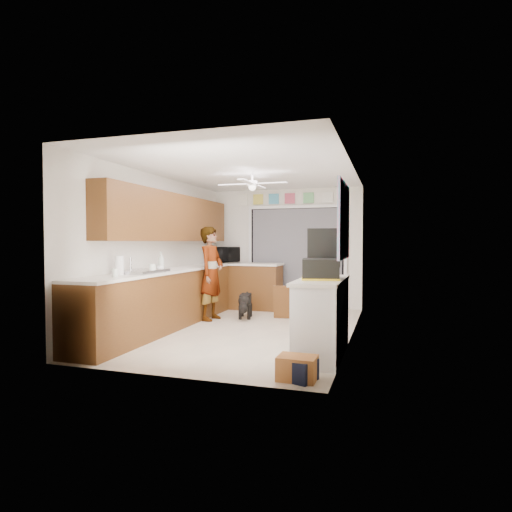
# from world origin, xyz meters

# --- Properties ---
(floor) EXTENTS (5.00, 5.00, 0.00)m
(floor) POSITION_xyz_m (0.00, 0.00, 0.00)
(floor) COLOR #BDAF98
(floor) RESTS_ON ground
(ceiling) EXTENTS (5.00, 5.00, 0.00)m
(ceiling) POSITION_xyz_m (0.00, 0.00, 2.50)
(ceiling) COLOR white
(ceiling) RESTS_ON ground
(wall_back) EXTENTS (3.20, 0.00, 3.20)m
(wall_back) POSITION_xyz_m (0.00, 2.50, 1.25)
(wall_back) COLOR white
(wall_back) RESTS_ON ground
(wall_front) EXTENTS (3.20, 0.00, 3.20)m
(wall_front) POSITION_xyz_m (0.00, -2.50, 1.25)
(wall_front) COLOR white
(wall_front) RESTS_ON ground
(wall_left) EXTENTS (0.00, 5.00, 5.00)m
(wall_left) POSITION_xyz_m (-1.60, 0.00, 1.25)
(wall_left) COLOR white
(wall_left) RESTS_ON ground
(wall_right) EXTENTS (0.00, 5.00, 5.00)m
(wall_right) POSITION_xyz_m (1.60, 0.00, 1.25)
(wall_right) COLOR white
(wall_right) RESTS_ON ground
(left_base_cabinets) EXTENTS (0.60, 4.80, 0.90)m
(left_base_cabinets) POSITION_xyz_m (-1.30, 0.00, 0.45)
(left_base_cabinets) COLOR brown
(left_base_cabinets) RESTS_ON floor
(left_countertop) EXTENTS (0.62, 4.80, 0.04)m
(left_countertop) POSITION_xyz_m (-1.29, 0.00, 0.92)
(left_countertop) COLOR white
(left_countertop) RESTS_ON left_base_cabinets
(upper_cabinets) EXTENTS (0.32, 4.00, 0.80)m
(upper_cabinets) POSITION_xyz_m (-1.44, 0.20, 1.80)
(upper_cabinets) COLOR brown
(upper_cabinets) RESTS_ON wall_left
(sink_basin) EXTENTS (0.50, 0.76, 0.06)m
(sink_basin) POSITION_xyz_m (-1.29, -1.00, 0.95)
(sink_basin) COLOR silver
(sink_basin) RESTS_ON left_countertop
(faucet) EXTENTS (0.03, 0.03, 0.22)m
(faucet) POSITION_xyz_m (-1.48, -1.00, 1.05)
(faucet) COLOR silver
(faucet) RESTS_ON left_countertop
(peninsula_base) EXTENTS (1.00, 0.60, 0.90)m
(peninsula_base) POSITION_xyz_m (-0.50, 2.00, 0.45)
(peninsula_base) COLOR brown
(peninsula_base) RESTS_ON floor
(peninsula_top) EXTENTS (1.04, 0.64, 0.04)m
(peninsula_top) POSITION_xyz_m (-0.50, 2.00, 0.92)
(peninsula_top) COLOR white
(peninsula_top) RESTS_ON peninsula_base
(back_opening_recess) EXTENTS (2.00, 0.06, 2.10)m
(back_opening_recess) POSITION_xyz_m (0.25, 2.47, 1.05)
(back_opening_recess) COLOR black
(back_opening_recess) RESTS_ON wall_back
(curtain_panel) EXTENTS (1.90, 0.03, 2.05)m
(curtain_panel) POSITION_xyz_m (0.25, 2.43, 1.05)
(curtain_panel) COLOR slate
(curtain_panel) RESTS_ON wall_back
(door_trim_left) EXTENTS (0.06, 0.04, 2.10)m
(door_trim_left) POSITION_xyz_m (-0.77, 2.44, 1.05)
(door_trim_left) COLOR white
(door_trim_left) RESTS_ON wall_back
(door_trim_right) EXTENTS (0.06, 0.04, 2.10)m
(door_trim_right) POSITION_xyz_m (1.27, 2.44, 1.05)
(door_trim_right) COLOR white
(door_trim_right) RESTS_ON wall_back
(door_trim_head) EXTENTS (2.10, 0.04, 0.06)m
(door_trim_head) POSITION_xyz_m (0.25, 2.44, 2.12)
(door_trim_head) COLOR white
(door_trim_head) RESTS_ON wall_back
(header_frame_0) EXTENTS (0.22, 0.02, 0.22)m
(header_frame_0) POSITION_xyz_m (-0.60, 2.47, 2.30)
(header_frame_0) COLOR gold
(header_frame_0) RESTS_ON wall_back
(header_frame_1) EXTENTS (0.22, 0.02, 0.22)m
(header_frame_1) POSITION_xyz_m (-0.25, 2.47, 2.30)
(header_frame_1) COLOR #489FC1
(header_frame_1) RESTS_ON wall_back
(header_frame_2) EXTENTS (0.22, 0.02, 0.22)m
(header_frame_2) POSITION_xyz_m (0.10, 2.47, 2.30)
(header_frame_2) COLOR #C04860
(header_frame_2) RESTS_ON wall_back
(header_frame_3) EXTENTS (0.22, 0.02, 0.22)m
(header_frame_3) POSITION_xyz_m (0.50, 2.47, 2.30)
(header_frame_3) COLOR #67B571
(header_frame_3) RESTS_ON wall_back
(header_frame_4) EXTENTS (0.22, 0.02, 0.22)m
(header_frame_4) POSITION_xyz_m (0.90, 2.47, 2.30)
(header_frame_4) COLOR white
(header_frame_4) RESTS_ON wall_back
(route66_sign) EXTENTS (0.22, 0.02, 0.26)m
(route66_sign) POSITION_xyz_m (-0.95, 2.47, 2.30)
(route66_sign) COLOR silver
(route66_sign) RESTS_ON wall_back
(right_counter_base) EXTENTS (0.50, 1.40, 0.90)m
(right_counter_base) POSITION_xyz_m (1.35, -1.20, 0.45)
(right_counter_base) COLOR white
(right_counter_base) RESTS_ON floor
(right_counter_top) EXTENTS (0.54, 1.44, 0.04)m
(right_counter_top) POSITION_xyz_m (1.34, -1.20, 0.92)
(right_counter_top) COLOR white
(right_counter_top) RESTS_ON right_counter_base
(abstract_painting) EXTENTS (0.03, 1.15, 0.95)m
(abstract_painting) POSITION_xyz_m (1.58, -1.00, 1.65)
(abstract_painting) COLOR #FF5DA2
(abstract_painting) RESTS_ON wall_right
(ceiling_fan) EXTENTS (1.14, 1.14, 0.24)m
(ceiling_fan) POSITION_xyz_m (0.00, 0.20, 2.32)
(ceiling_fan) COLOR white
(ceiling_fan) RESTS_ON ceiling
(microwave) EXTENTS (0.55, 0.69, 0.33)m
(microwave) POSITION_xyz_m (-1.28, 2.20, 1.11)
(microwave) COLOR black
(microwave) RESTS_ON left_countertop
(soap_bottle) EXTENTS (0.11, 0.11, 0.29)m
(soap_bottle) POSITION_xyz_m (-1.37, -0.32, 1.08)
(soap_bottle) COLOR silver
(soap_bottle) RESTS_ON left_countertop
(cup) EXTENTS (0.14, 0.14, 0.08)m
(cup) POSITION_xyz_m (-1.20, -0.64, 0.98)
(cup) COLOR white
(cup) RESTS_ON left_countertop
(jar_a) EXTENTS (0.13, 0.13, 0.13)m
(jar_a) POSITION_xyz_m (-1.10, -1.03, 1.01)
(jar_a) COLOR silver
(jar_a) RESTS_ON left_countertop
(jar_b) EXTENTS (0.08, 0.08, 0.11)m
(jar_b) POSITION_xyz_m (-1.22, -1.74, 0.99)
(jar_b) COLOR silver
(jar_b) RESTS_ON left_countertop
(paper_towel_roll) EXTENTS (0.15, 0.15, 0.26)m
(paper_towel_roll) POSITION_xyz_m (-1.36, -1.45, 1.07)
(paper_towel_roll) COLOR white
(paper_towel_roll) RESTS_ON left_countertop
(suitcase) EXTENTS (0.52, 0.64, 0.24)m
(suitcase) POSITION_xyz_m (1.32, -1.20, 1.06)
(suitcase) COLOR black
(suitcase) RESTS_ON right_counter_top
(suitcase_rim) EXTENTS (0.54, 0.65, 0.02)m
(suitcase_rim) POSITION_xyz_m (1.32, -1.20, 0.95)
(suitcase_rim) COLOR yellow
(suitcase_rim) RESTS_ON suitcase
(suitcase_lid) EXTENTS (0.42, 0.11, 0.50)m
(suitcase_lid) POSITION_xyz_m (1.32, -0.91, 1.31)
(suitcase_lid) COLOR black
(suitcase_lid) RESTS_ON suitcase
(cardboard_box) EXTENTS (0.39, 0.30, 0.24)m
(cardboard_box) POSITION_xyz_m (1.25, -2.20, 0.12)
(cardboard_box) COLOR #CB7B40
(cardboard_box) RESTS_ON floor
(navy_crate) EXTENTS (0.42, 0.38, 0.21)m
(navy_crate) POSITION_xyz_m (1.25, -2.20, 0.11)
(navy_crate) COLOR black
(navy_crate) RESTS_ON floor
(cabinet_door_panel) EXTENTS (0.42, 0.21, 0.60)m
(cabinet_door_panel) POSITION_xyz_m (0.34, 1.04, 0.30)
(cabinet_door_panel) COLOR brown
(cabinet_door_panel) RESTS_ON floor
(man) EXTENTS (0.44, 0.63, 1.65)m
(man) POSITION_xyz_m (-0.89, 0.58, 0.83)
(man) COLOR white
(man) RESTS_ON floor
(dog) EXTENTS (0.39, 0.67, 0.49)m
(dog) POSITION_xyz_m (-0.37, 0.93, 0.25)
(dog) COLOR black
(dog) RESTS_ON floor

